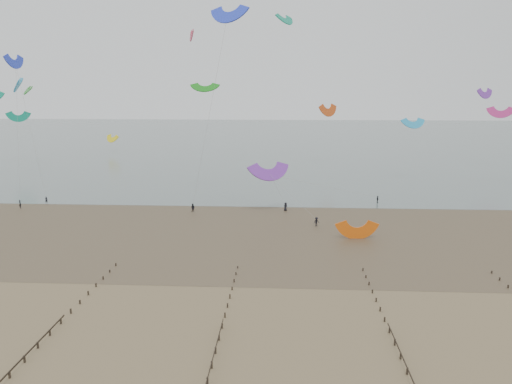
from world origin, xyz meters
The scene contains 6 objects.
ground centered at (0.00, 0.00, 0.00)m, with size 500.00×500.00×0.00m, color brown.
sea_and_shore centered at (-4.08, 34.40, 0.01)m, with size 500.00×665.00×0.03m.
kitesurfer_lead centered at (-46.55, 45.97, 0.92)m, with size 0.67×0.44×1.84m, color black.
kitesurfers centered at (26.13, 44.75, 0.90)m, with size 137.02×21.40×1.89m.
grounded_kite centered at (23.30, 27.69, 0.00)m, with size 6.30×3.30×4.80m, color #E95B0E, non-canonical shape.
kites_airborne centered at (-8.00, 94.09, 22.59)m, with size 251.74×126.30×45.56m.
Camera 1 is at (10.50, -56.22, 25.74)m, focal length 35.00 mm.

